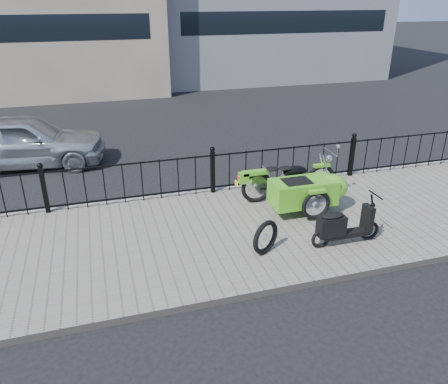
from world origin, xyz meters
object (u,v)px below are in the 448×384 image
object	(u,v)px
scooter	(342,227)
sedan_car	(24,141)
spare_tire	(266,237)
motorcycle_sidecar	(308,188)

from	to	relation	value
scooter	sedan_car	distance (m)	8.46
spare_tire	sedan_car	world-z (taller)	sedan_car
scooter	spare_tire	world-z (taller)	scooter
scooter	sedan_car	size ratio (longest dim) A/B	0.33
spare_tire	motorcycle_sidecar	bearing A→B (deg)	42.84
motorcycle_sidecar	spare_tire	world-z (taller)	motorcycle_sidecar
spare_tire	sedan_car	size ratio (longest dim) A/B	0.15
motorcycle_sidecar	spare_tire	size ratio (longest dim) A/B	3.69
sedan_car	motorcycle_sidecar	bearing A→B (deg)	-121.23
scooter	sedan_car	xyz separation A→B (m)	(-5.79, 6.17, 0.22)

